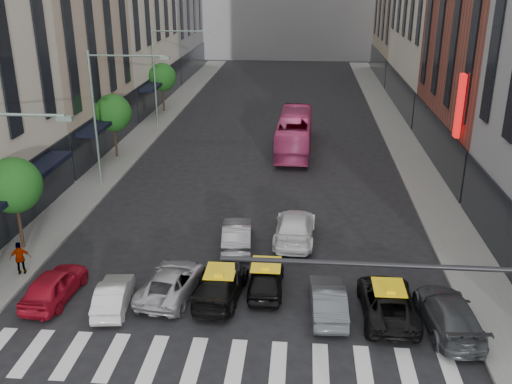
% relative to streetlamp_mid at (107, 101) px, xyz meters
% --- Properties ---
extents(sidewalk_left, '(3.00, 96.00, 0.15)m').
position_rel_streetlamp_mid_xyz_m(sidewalk_left, '(-1.46, 10.00, -5.83)').
color(sidewalk_left, slate).
rests_on(sidewalk_left, ground).
extents(sidewalk_right, '(3.00, 96.00, 0.15)m').
position_rel_streetlamp_mid_xyz_m(sidewalk_right, '(21.54, 10.00, -5.83)').
color(sidewalk_right, slate).
rests_on(sidewalk_right, ground).
extents(tree_near, '(2.88, 2.88, 4.95)m').
position_rel_streetlamp_mid_xyz_m(tree_near, '(-1.76, -10.00, -2.25)').
color(tree_near, black).
rests_on(tree_near, sidewalk_left).
extents(tree_mid, '(2.88, 2.88, 4.95)m').
position_rel_streetlamp_mid_xyz_m(tree_mid, '(-1.76, 6.00, -2.25)').
color(tree_mid, black).
rests_on(tree_mid, sidewalk_left).
extents(tree_far, '(2.88, 2.88, 4.95)m').
position_rel_streetlamp_mid_xyz_m(tree_far, '(-1.76, 22.00, -2.25)').
color(tree_far, black).
rests_on(tree_far, sidewalk_left).
extents(streetlamp_mid, '(5.38, 0.25, 9.00)m').
position_rel_streetlamp_mid_xyz_m(streetlamp_mid, '(0.00, 0.00, 0.00)').
color(streetlamp_mid, gray).
rests_on(streetlamp_mid, sidewalk_left).
extents(streetlamp_far, '(5.38, 0.25, 9.00)m').
position_rel_streetlamp_mid_xyz_m(streetlamp_far, '(0.00, 16.00, 0.00)').
color(streetlamp_far, gray).
rests_on(streetlamp_far, sidewalk_left).
extents(traffic_signal, '(10.10, 0.20, 6.00)m').
position_rel_streetlamp_mid_xyz_m(traffic_signal, '(17.74, -21.00, -1.43)').
color(traffic_signal, black).
rests_on(traffic_signal, ground).
extents(liberty_sign, '(0.30, 0.70, 4.00)m').
position_rel_streetlamp_mid_xyz_m(liberty_sign, '(22.64, 0.00, 0.10)').
color(liberty_sign, red).
rests_on(liberty_sign, ground).
extents(car_red, '(1.96, 4.27, 1.42)m').
position_rel_streetlamp_mid_xyz_m(car_red, '(1.98, -14.62, -5.19)').
color(car_red, maroon).
rests_on(car_red, ground).
extents(car_white_front, '(1.72, 3.82, 1.22)m').
position_rel_streetlamp_mid_xyz_m(car_white_front, '(4.84, -15.06, -5.30)').
color(car_white_front, silver).
rests_on(car_white_front, ground).
extents(car_silver, '(2.80, 4.97, 1.31)m').
position_rel_streetlamp_mid_xyz_m(car_silver, '(7.14, -13.78, -5.25)').
color(car_silver, '#A9A9AE').
rests_on(car_silver, ground).
extents(taxi_left, '(2.34, 4.82, 1.35)m').
position_rel_streetlamp_mid_xyz_m(taxi_left, '(9.43, -13.92, -5.23)').
color(taxi_left, black).
rests_on(taxi_left, ground).
extents(taxi_center, '(1.62, 3.96, 1.35)m').
position_rel_streetlamp_mid_xyz_m(taxi_center, '(11.42, -13.11, -5.23)').
color(taxi_center, black).
rests_on(taxi_center, ground).
extents(car_grey_mid, '(1.64, 4.20, 1.36)m').
position_rel_streetlamp_mid_xyz_m(car_grey_mid, '(14.20, -14.76, -5.22)').
color(car_grey_mid, '#45494D').
rests_on(car_grey_mid, ground).
extents(taxi_right, '(2.31, 4.90, 1.35)m').
position_rel_streetlamp_mid_xyz_m(taxi_right, '(16.74, -14.68, -5.23)').
color(taxi_right, black).
rests_on(taxi_right, ground).
extents(car_grey_curb, '(2.35, 5.11, 1.45)m').
position_rel_streetlamp_mid_xyz_m(car_grey_curb, '(19.13, -15.50, -5.18)').
color(car_grey_curb, '#3A3C41').
rests_on(car_grey_curb, ground).
extents(car_row2_left, '(1.86, 4.41, 1.42)m').
position_rel_streetlamp_mid_xyz_m(car_row2_left, '(9.56, -8.68, -5.20)').
color(car_row2_left, gray).
rests_on(car_row2_left, ground).
extents(car_row2_right, '(2.35, 5.32, 1.52)m').
position_rel_streetlamp_mid_xyz_m(car_row2_right, '(12.62, -7.61, -5.14)').
color(car_row2_right, white).
rests_on(car_row2_right, ground).
extents(bus, '(2.86, 11.02, 3.05)m').
position_rel_streetlamp_mid_xyz_m(bus, '(12.24, 9.30, -4.38)').
color(bus, '#C33971').
rests_on(bus, ground).
extents(pedestrian_far, '(1.06, 0.72, 1.66)m').
position_rel_streetlamp_mid_xyz_m(pedestrian_far, '(-0.47, -12.76, -4.92)').
color(pedestrian_far, gray).
rests_on(pedestrian_far, sidewalk_left).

